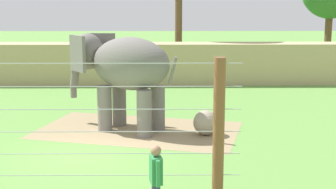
# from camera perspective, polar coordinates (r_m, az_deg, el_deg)

# --- Properties ---
(ground_plane) EXTENTS (120.00, 120.00, 0.00)m
(ground_plane) POSITION_cam_1_polar(r_m,az_deg,el_deg) (14.63, -9.75, -7.10)
(ground_plane) COLOR #609342
(dirt_patch) EXTENTS (7.77, 5.68, 0.01)m
(dirt_patch) POSITION_cam_1_polar(r_m,az_deg,el_deg) (17.18, -3.56, -4.20)
(dirt_patch) COLOR #937F5B
(dirt_patch) RESTS_ON ground
(embankment_wall) EXTENTS (36.00, 1.80, 2.22)m
(embankment_wall) POSITION_cam_1_polar(r_m,az_deg,el_deg) (26.86, -5.54, 3.69)
(embankment_wall) COLOR tan
(embankment_wall) RESTS_ON ground
(elephant) EXTENTS (4.11, 3.20, 3.36)m
(elephant) POSITION_cam_1_polar(r_m,az_deg,el_deg) (16.88, -5.42, 3.20)
(elephant) COLOR slate
(elephant) RESTS_ON ground
(enrichment_ball) EXTENTS (0.85, 0.85, 0.85)m
(enrichment_ball) POSITION_cam_1_polar(r_m,az_deg,el_deg) (16.50, 4.47, -3.33)
(enrichment_ball) COLOR gray
(enrichment_ball) RESTS_ON ground
(cable_fence) EXTENTS (8.12, 0.26, 3.29)m
(cable_fence) POSITION_cam_1_polar(r_m,az_deg,el_deg) (11.09, -12.66, -4.14)
(cable_fence) COLOR brown
(cable_fence) RESTS_ON ground
(zookeeper) EXTENTS (0.29, 0.58, 1.67)m
(zookeeper) POSITION_cam_1_polar(r_m,az_deg,el_deg) (9.92, -1.43, -10.15)
(zookeeper) COLOR #33384C
(zookeeper) RESTS_ON ground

